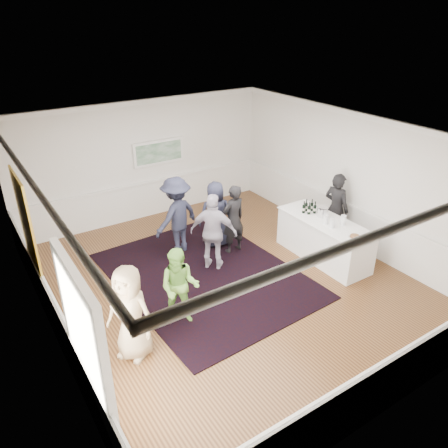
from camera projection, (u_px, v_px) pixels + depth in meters
floor at (227, 282)px, 9.30m from camera, size 8.00×8.00×0.00m
ceiling at (228, 135)px, 7.87m from camera, size 7.00×8.00×0.02m
wall_left at (43, 267)px, 6.87m from camera, size 0.02×8.00×3.20m
wall_right at (351, 180)px, 10.29m from camera, size 0.02×8.00×3.20m
wall_back at (145, 161)px, 11.58m from camera, size 7.00×0.02×3.20m
wall_front at (400, 327)px, 5.58m from camera, size 7.00×0.02×3.20m
wainscoting at (227, 262)px, 9.07m from camera, size 7.00×8.00×1.00m
mirror at (26, 224)px, 7.78m from camera, size 0.05×1.25×1.85m
doorway at (84, 344)px, 5.56m from camera, size 0.10×1.78×2.56m
landscape_painting at (159, 152)px, 11.65m from camera, size 1.44×0.06×0.66m
area_rug at (205, 275)px, 9.54m from camera, size 3.74×4.78×0.02m
serving_table at (324, 239)px, 10.01m from camera, size 0.90×2.37×0.96m
bartender at (336, 209)px, 10.52m from camera, size 0.54×0.72×1.80m
guest_tan at (130, 313)px, 7.02m from camera, size 0.92×1.00×1.71m
guest_green at (180, 287)px, 7.85m from camera, size 0.93×0.90×1.51m
guest_lilac at (214, 232)px, 9.46m from camera, size 1.04×1.03×1.77m
guest_dark_a at (177, 216)px, 10.07m from camera, size 1.36×1.02×1.88m
guest_dark_b at (233, 219)px, 10.13m from camera, size 0.65×0.45×1.68m
guest_navy at (216, 215)px, 10.41m from camera, size 0.92×0.74×1.64m
wine_bottles at (309, 206)px, 10.13m from camera, size 0.31×0.28×0.31m
juice_pitchers at (334, 220)px, 9.54m from camera, size 0.42×0.36×0.24m
ice_bucket at (322, 212)px, 9.95m from camera, size 0.26×0.26×0.25m
nut_bowl at (355, 237)px, 9.02m from camera, size 0.24×0.24×0.07m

